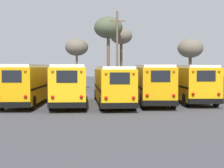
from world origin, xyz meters
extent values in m
plane|color=#424247|center=(0.00, 0.00, 0.00)|extent=(160.00, 160.00, 0.00)
cube|color=#E5A00C|center=(-6.59, -0.85, 1.65)|extent=(2.33, 9.86, 2.59)
cube|color=white|center=(-6.59, -0.85, 3.05)|extent=(2.14, 9.47, 0.20)
cube|color=black|center=(-6.60, -5.82, 0.54)|extent=(2.36, 0.20, 0.36)
cube|color=black|center=(-6.60, -5.80, 2.37)|extent=(1.27, 0.03, 0.78)
sphere|color=red|center=(-5.74, -5.83, 1.07)|extent=(0.22, 0.22, 0.22)
sphere|color=orange|center=(-5.74, -5.83, 2.73)|extent=(0.18, 0.18, 0.18)
cube|color=black|center=(-7.76, -0.85, 1.46)|extent=(0.04, 9.66, 0.14)
cube|color=black|center=(-5.43, -0.86, 1.46)|extent=(0.04, 9.66, 0.14)
cylinder|color=black|center=(-7.66, 2.77, 0.51)|extent=(0.28, 1.02, 1.02)
cylinder|color=black|center=(-5.51, 2.77, 0.51)|extent=(0.28, 1.02, 1.02)
cylinder|color=black|center=(-7.67, -4.48, 0.51)|extent=(0.28, 1.02, 1.02)
cylinder|color=black|center=(-5.52, -4.48, 0.51)|extent=(0.28, 1.02, 1.02)
cube|color=yellow|center=(-3.30, -1.13, 1.65)|extent=(2.92, 10.06, 2.59)
cube|color=white|center=(-3.30, -1.13, 3.04)|extent=(2.70, 9.65, 0.20)
cube|color=black|center=(-3.04, -6.13, 0.53)|extent=(2.47, 0.32, 0.36)
cube|color=black|center=(-3.05, -6.11, 2.36)|extent=(1.33, 0.10, 0.78)
sphere|color=red|center=(-3.95, -6.19, 1.07)|extent=(0.22, 0.22, 0.22)
sphere|color=orange|center=(-3.95, -6.19, 2.72)|extent=(0.18, 0.18, 0.18)
sphere|color=red|center=(-2.14, -6.10, 1.07)|extent=(0.22, 0.22, 0.22)
sphere|color=orange|center=(-2.14, -6.10, 2.72)|extent=(0.18, 0.18, 0.18)
cube|color=black|center=(-4.52, -1.19, 1.45)|extent=(0.51, 9.74, 0.14)
cube|color=black|center=(-2.08, -1.06, 1.45)|extent=(0.51, 9.74, 0.14)
cylinder|color=black|center=(-4.61, 2.49, 0.51)|extent=(0.33, 1.03, 1.01)
cylinder|color=black|center=(-2.35, 2.60, 0.51)|extent=(0.33, 1.03, 1.01)
cylinder|color=black|center=(-4.24, -4.85, 0.51)|extent=(0.33, 1.03, 1.01)
cylinder|color=black|center=(-1.98, -4.74, 0.51)|extent=(0.33, 1.03, 1.01)
cube|color=#EAAA0F|center=(0.00, -0.90, 1.57)|extent=(2.97, 10.75, 2.48)
cube|color=white|center=(0.00, -0.90, 2.91)|extent=(2.76, 10.32, 0.20)
cube|color=black|center=(0.32, -6.25, 0.51)|extent=(2.41, 0.34, 0.36)
cube|color=black|center=(0.31, -6.22, 2.25)|extent=(1.29, 0.11, 0.75)
sphere|color=red|center=(-0.56, -6.31, 1.01)|extent=(0.22, 0.22, 0.22)
sphere|color=orange|center=(-0.56, -6.31, 2.59)|extent=(0.18, 0.18, 0.18)
sphere|color=red|center=(1.20, -6.21, 1.01)|extent=(0.22, 0.22, 0.22)
sphere|color=orange|center=(1.20, -6.21, 2.59)|extent=(0.18, 0.18, 0.18)
cube|color=black|center=(-1.19, -0.97, 1.38)|extent=(0.64, 10.40, 0.14)
cube|color=black|center=(1.19, -0.83, 1.38)|extent=(0.64, 10.40, 0.14)
cylinder|color=black|center=(-1.33, 3.04, 0.46)|extent=(0.33, 0.94, 0.93)
cylinder|color=black|center=(0.86, 3.17, 0.46)|extent=(0.33, 0.94, 0.93)
cylinder|color=black|center=(-0.86, -4.97, 0.46)|extent=(0.33, 0.94, 0.93)
cylinder|color=black|center=(1.33, -4.85, 0.46)|extent=(0.33, 0.94, 0.93)
cube|color=#E5A00C|center=(3.30, 0.04, 1.65)|extent=(2.77, 10.55, 2.56)
cube|color=white|center=(3.30, 0.04, 3.03)|extent=(2.56, 10.13, 0.20)
cube|color=black|center=(3.09, -5.23, 0.55)|extent=(2.42, 0.29, 0.36)
cube|color=black|center=(3.09, -5.21, 2.35)|extent=(1.30, 0.08, 0.77)
sphere|color=red|center=(2.21, -5.21, 1.07)|extent=(0.22, 0.22, 0.22)
sphere|color=orange|center=(2.21, -5.21, 2.71)|extent=(0.18, 0.18, 0.18)
sphere|color=red|center=(3.98, -5.28, 1.07)|extent=(0.22, 0.22, 0.22)
sphere|color=orange|center=(3.98, -5.28, 2.71)|extent=(0.18, 0.18, 0.18)
cube|color=black|center=(2.10, 0.08, 1.46)|extent=(0.42, 10.25, 0.14)
cube|color=black|center=(4.49, -0.01, 1.46)|extent=(0.42, 10.25, 0.14)
cylinder|color=black|center=(2.35, 4.01, 0.52)|extent=(0.32, 1.06, 1.05)
cylinder|color=black|center=(4.55, 3.93, 0.52)|extent=(0.32, 1.06, 1.05)
cylinder|color=black|center=(2.04, -3.85, 0.52)|extent=(0.32, 1.06, 1.05)
cylinder|color=black|center=(4.24, -3.94, 0.52)|extent=(0.32, 1.06, 1.05)
cube|color=#EAAA0F|center=(6.59, 0.69, 1.64)|extent=(2.56, 9.40, 2.55)
cube|color=white|center=(6.59, 0.69, 3.01)|extent=(2.36, 9.03, 0.20)
cube|color=black|center=(6.53, -4.03, 0.54)|extent=(2.49, 0.23, 0.36)
cube|color=black|center=(6.53, -4.01, 2.34)|extent=(1.34, 0.05, 0.76)
sphere|color=red|center=(5.62, -4.03, 1.06)|extent=(0.22, 0.22, 0.22)
sphere|color=orange|center=(5.62, -4.03, 2.69)|extent=(0.18, 0.18, 0.18)
sphere|color=red|center=(7.44, -4.06, 1.06)|extent=(0.22, 0.22, 0.22)
sphere|color=orange|center=(7.44, -4.06, 2.69)|extent=(0.18, 0.18, 0.18)
cube|color=black|center=(5.36, 0.71, 1.45)|extent=(0.14, 9.19, 0.14)
cube|color=black|center=(7.82, 0.68, 1.45)|extent=(0.14, 9.19, 0.14)
cylinder|color=black|center=(5.50, 4.09, 0.52)|extent=(0.29, 1.04, 1.04)
cylinder|color=black|center=(7.77, 4.06, 0.52)|extent=(0.29, 1.04, 1.04)
cylinder|color=black|center=(5.41, -2.68, 0.52)|extent=(0.29, 1.04, 1.04)
cylinder|color=black|center=(7.69, -2.71, 0.52)|extent=(0.29, 1.04, 1.04)
cylinder|color=brown|center=(1.01, 12.32, 4.73)|extent=(0.25, 0.25, 9.47)
cube|color=brown|center=(1.01, 12.32, 8.33)|extent=(1.80, 0.14, 0.14)
cylinder|color=brown|center=(10.79, 16.68, 2.26)|extent=(0.42, 0.42, 4.51)
ellipsoid|color=#6B6051|center=(10.79, 16.68, 5.43)|extent=(3.33, 3.33, 2.50)
cylinder|color=brown|center=(-4.12, 17.95, 2.38)|extent=(0.27, 0.27, 4.76)
ellipsoid|color=#6B6051|center=(-4.12, 17.95, 5.60)|extent=(3.06, 3.06, 2.29)
cylinder|color=brown|center=(1.89, 19.30, 3.21)|extent=(0.37, 0.37, 6.41)
ellipsoid|color=#6B6051|center=(1.89, 19.30, 7.25)|extent=(3.04, 3.04, 2.28)
cylinder|color=brown|center=(0.05, 16.09, 3.49)|extent=(0.39, 0.39, 6.99)
ellipsoid|color=#4C563D|center=(0.05, 16.09, 8.00)|extent=(3.67, 3.67, 2.75)
camera|label=1|loc=(-0.87, -27.92, 2.96)|focal=55.00mm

